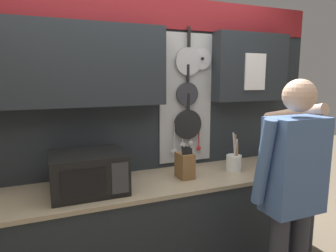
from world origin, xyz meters
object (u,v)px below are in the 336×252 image
(microwave, at_px, (88,172))
(utensil_crock, at_px, (234,162))
(knife_block, at_px, (185,165))
(person, at_px, (292,184))

(microwave, xyz_separation_m, utensil_crock, (1.19, 0.00, -0.06))
(microwave, bearing_deg, knife_block, 0.05)
(microwave, height_order, utensil_crock, utensil_crock)
(microwave, xyz_separation_m, knife_block, (0.74, 0.00, -0.03))
(knife_block, relative_size, person, 0.16)
(person, bearing_deg, knife_block, 126.38)
(microwave, bearing_deg, person, -27.68)
(knife_block, bearing_deg, utensil_crock, -0.08)
(utensil_crock, distance_m, person, 0.63)
(microwave, distance_m, utensil_crock, 1.19)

